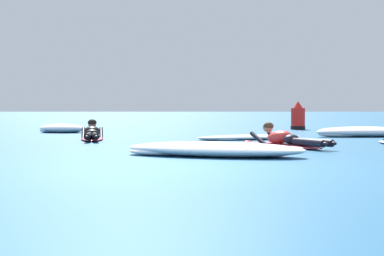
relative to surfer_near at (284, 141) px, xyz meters
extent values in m
plane|color=#235B84|center=(-1.91, 5.86, -0.13)|extent=(120.00, 120.00, 0.00)
ellipsoid|color=#E54C66|center=(-0.05, 0.09, -0.10)|extent=(1.67, 2.35, 0.07)
ellipsoid|color=#E54C66|center=(-0.62, 1.08, -0.09)|extent=(0.27, 0.27, 0.06)
ellipsoid|color=red|center=(-0.08, 0.13, 0.07)|extent=(0.67, 0.76, 0.34)
ellipsoid|color=black|center=(0.11, -0.20, 0.04)|extent=(0.43, 0.41, 0.20)
cylinder|color=black|center=(0.34, -0.75, 0.01)|extent=(0.52, 0.86, 0.14)
ellipsoid|color=black|center=(0.54, -1.15, 0.01)|extent=(0.20, 0.24, 0.08)
cylinder|color=black|center=(0.48, -0.67, 0.01)|extent=(0.60, 0.82, 0.14)
ellipsoid|color=black|center=(0.72, -1.04, 0.01)|extent=(0.20, 0.24, 0.08)
cylinder|color=black|center=(-0.44, 0.33, -0.01)|extent=(0.39, 0.59, 0.36)
sphere|color=tan|center=(-0.64, 0.68, -0.11)|extent=(0.09, 0.09, 0.09)
cylinder|color=black|center=(-0.05, 0.53, -0.01)|extent=(0.39, 0.59, 0.36)
sphere|color=tan|center=(-0.24, 0.87, -0.11)|extent=(0.09, 0.09, 0.09)
sphere|color=tan|center=(-0.26, 0.46, 0.25)|extent=(0.21, 0.21, 0.21)
ellipsoid|color=#47331E|center=(-0.25, 0.44, 0.28)|extent=(0.29, 0.28, 0.16)
ellipsoid|color=#E54C66|center=(-4.23, 2.76, -0.10)|extent=(0.79, 2.15, 0.07)
ellipsoid|color=#E54C66|center=(-4.36, 3.76, -0.09)|extent=(0.21, 0.22, 0.06)
ellipsoid|color=black|center=(-4.24, 2.81, 0.07)|extent=(0.48, 0.69, 0.34)
ellipsoid|color=black|center=(-4.19, 2.44, 0.04)|extent=(0.37, 0.32, 0.20)
cylinder|color=black|center=(-4.20, 1.87, 0.01)|extent=(0.20, 0.83, 0.14)
ellipsoid|color=black|center=(-4.17, 1.46, 0.01)|extent=(0.13, 0.23, 0.08)
cylinder|color=black|center=(-4.04, 1.89, 0.01)|extent=(0.29, 0.84, 0.14)
ellipsoid|color=black|center=(-3.96, 1.48, 0.01)|extent=(0.13, 0.23, 0.08)
cylinder|color=black|center=(-4.51, 3.14, -0.01)|extent=(0.17, 0.62, 0.35)
sphere|color=#8C6647|center=(-4.56, 3.53, -0.11)|extent=(0.09, 0.09, 0.09)
cylinder|color=black|center=(-4.07, 3.18, -0.01)|extent=(0.17, 0.62, 0.35)
sphere|color=#8C6647|center=(-4.12, 3.55, -0.11)|extent=(0.09, 0.09, 0.09)
sphere|color=#8C6647|center=(-4.29, 3.19, 0.25)|extent=(0.21, 0.21, 0.21)
ellipsoid|color=black|center=(-4.29, 3.17, 0.28)|extent=(0.24, 0.23, 0.16)
ellipsoid|color=white|center=(-0.40, 2.72, -0.07)|extent=(2.77, 1.38, 0.13)
ellipsoid|color=white|center=(0.22, 3.01, -0.09)|extent=(1.02, 0.54, 0.09)
ellipsoid|color=white|center=(-1.16, 2.42, -0.10)|extent=(0.98, 0.32, 0.07)
ellipsoid|color=white|center=(3.33, 6.41, -0.04)|extent=(2.86, 1.69, 0.19)
ellipsoid|color=white|center=(3.94, 6.73, -0.06)|extent=(0.98, 0.52, 0.14)
ellipsoid|color=white|center=(2.58, 6.09, -0.08)|extent=(0.98, 0.51, 0.11)
ellipsoid|color=white|center=(-1.51, -2.19, -0.01)|extent=(3.22, 2.02, 0.24)
ellipsoid|color=white|center=(-0.74, -2.29, -0.05)|extent=(1.22, 0.93, 0.17)
ellipsoid|color=white|center=(-2.41, -1.99, -0.07)|extent=(1.18, 0.76, 0.13)
ellipsoid|color=white|center=(-5.72, 6.76, 0.00)|extent=(1.62, 1.30, 0.27)
ellipsoid|color=white|center=(-5.34, 6.81, -0.04)|extent=(0.69, 0.69, 0.19)
ellipsoid|color=white|center=(-6.15, 6.78, -0.06)|extent=(0.68, 0.67, 0.15)
ellipsoid|color=white|center=(2.98, 4.10, 0.00)|extent=(3.07, 1.16, 0.26)
ellipsoid|color=white|center=(2.09, 3.93, -0.06)|extent=(1.10, 0.50, 0.14)
cylinder|color=red|center=(1.97, 9.13, 0.24)|extent=(0.48, 0.48, 0.74)
cone|color=red|center=(1.97, 9.13, 0.73)|extent=(0.34, 0.34, 0.24)
cylinder|color=black|center=(1.97, 9.13, -0.07)|extent=(0.51, 0.51, 0.12)
camera|label=1|loc=(-2.06, -12.61, 0.72)|focal=59.13mm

